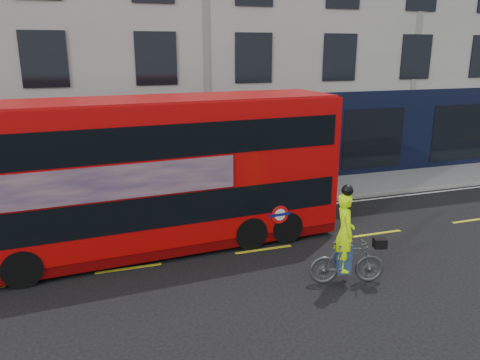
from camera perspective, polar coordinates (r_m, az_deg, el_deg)
name	(u,v)px	position (r m, az deg, el deg)	size (l,w,h in m)	color
ground	(283,271)	(13.07, 5.32, -11.00)	(120.00, 120.00, 0.00)	black
pavement	(218,199)	(18.73, -2.66, -2.35)	(60.00, 3.00, 0.12)	gray
kerb	(229,211)	(17.36, -1.31, -3.79)	(60.00, 0.12, 0.13)	gray
building_terrace	(180,14)	(24.13, -7.35, 19.46)	(50.00, 10.07, 15.00)	#AFAEA5
road_edge_line	(232,215)	(17.12, -1.01, -4.30)	(58.00, 0.10, 0.01)	silver
lane_dashes	(264,249)	(14.32, 2.89, -8.45)	(58.00, 0.12, 0.01)	gold
bus	(154,174)	(13.93, -10.45, 0.72)	(11.36, 3.25, 4.52)	#BB0707
cyclist	(346,251)	(12.34, 12.85, -8.41)	(2.03, 1.01, 2.66)	#484A4D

